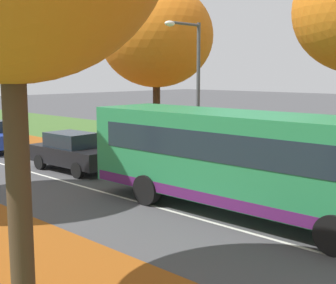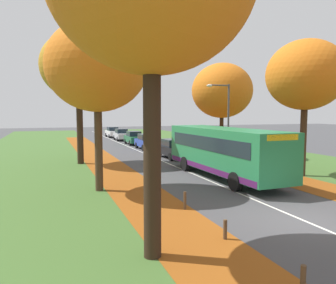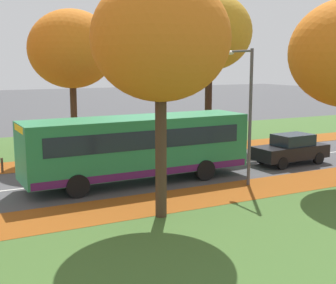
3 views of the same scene
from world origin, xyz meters
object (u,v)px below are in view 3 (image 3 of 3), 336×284
tree_right_near (161,39)px  streetlamp_right (246,101)px  bollard_third (2,165)px  car_black_lead (291,149)px  tree_left_near (72,49)px  tree_left_mid (209,32)px  bus (137,145)px

tree_right_near → streetlamp_right: bearing=114.3°
bollard_third → car_black_lead: car_black_lead is taller
tree_left_near → tree_left_mid: 9.34m
bollard_third → tree_left_mid: bearing=101.5°
tree_left_near → tree_left_mid: bearing=90.3°
tree_right_near → tree_left_near: bearing=177.9°
tree_left_near → bollard_third: 7.83m
bollard_third → streetlamp_right: bearing=52.6°
bus → bollard_third: bearing=-132.0°
tree_right_near → streetlamp_right: size_ratio=1.39×
streetlamp_right → car_black_lead: bearing=115.4°
tree_right_near → car_black_lead: bearing=114.8°
tree_right_near → bollard_third: size_ratio=11.22×
tree_left_mid → bollard_third: 15.69m
tree_right_near → bollard_third: (-9.64, -4.04, -5.79)m
bollard_third → car_black_lead: 15.02m
bollard_third → tree_right_near: bearing=22.8°
tree_left_near → car_black_lead: (7.72, 9.67, -5.34)m
streetlamp_right → car_black_lead: 6.01m
tree_left_mid → car_black_lead: (7.77, 0.41, -6.56)m
bus → streetlamp_right: bearing=59.4°
streetlamp_right → car_black_lead: size_ratio=1.41×
tree_left_mid → car_black_lead: 10.18m
streetlamp_right → tree_left_near: bearing=-153.7°
tree_left_near → car_black_lead: bearing=51.4°
tree_left_mid → tree_right_near: bearing=-38.0°
bus → car_black_lead: (0.21, 8.90, -0.89)m
tree_left_near → streetlamp_right: 11.38m
tree_left_mid → tree_right_near: tree_left_mid is taller
tree_right_near → bollard_third: 11.95m
bollard_third → car_black_lead: size_ratio=0.17×
tree_right_near → bollard_third: bearing=-157.2°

